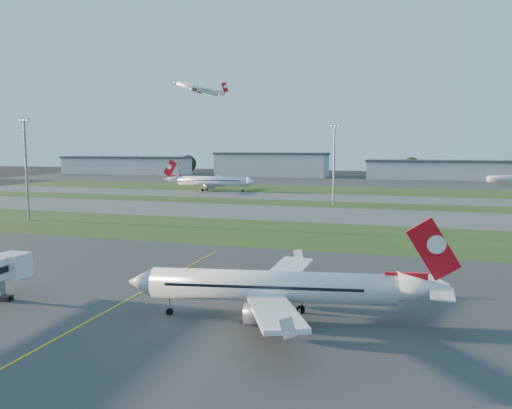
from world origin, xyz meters
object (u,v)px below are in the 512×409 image
at_px(airliner_taxiing, 212,181).
at_px(light_mast_centre, 334,159).
at_px(light_mast_west, 26,162).
at_px(airliner_parked, 275,287).
at_px(mini_jet_near, 510,178).

bearing_deg(airliner_taxiing, light_mast_centre, 144.69).
relative_size(airliner_taxiing, light_mast_west, 1.48).
relative_size(airliner_parked, airliner_taxiing, 0.85).
distance_m(light_mast_west, light_mast_centre, 89.64).
distance_m(airliner_parked, light_mast_centre, 110.28).
bearing_deg(airliner_parked, mini_jet_near, 64.26).
bearing_deg(airliner_taxiing, airliner_parked, 112.30).
bearing_deg(mini_jet_near, light_mast_centre, -156.83).
distance_m(airliner_taxiing, light_mast_west, 95.16).
bearing_deg(airliner_parked, light_mast_west, 136.03).
xyz_separation_m(mini_jet_near, light_mast_centre, (-71.78, -112.48, 11.53)).
xyz_separation_m(airliner_parked, mini_jet_near, (62.82, 221.83, -0.31)).
bearing_deg(light_mast_centre, airliner_parked, -85.32).
distance_m(airliner_taxiing, mini_jet_near, 149.09).
bearing_deg(light_mast_west, airliner_taxiing, 82.21).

